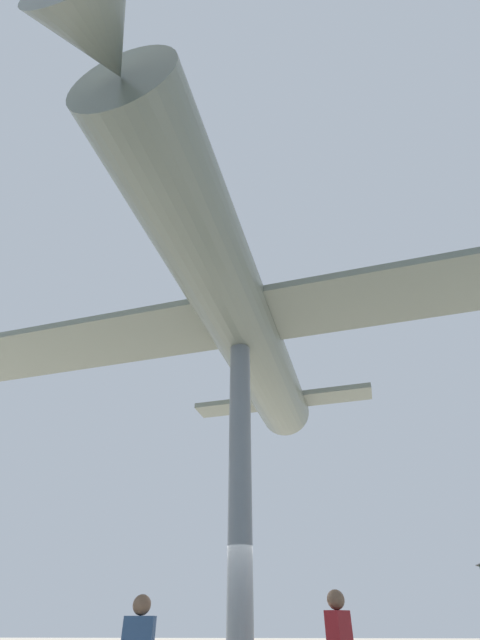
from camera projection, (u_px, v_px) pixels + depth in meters
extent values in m
cylinder|color=slate|center=(240.00, 495.00, 8.57)|extent=(0.48, 0.48, 6.83)
cylinder|color=slate|center=(240.00, 320.00, 11.03)|extent=(4.53, 12.60, 1.75)
cube|color=slate|center=(240.00, 320.00, 11.03)|extent=(19.73, 6.58, 0.18)
cube|color=slate|center=(281.00, 401.00, 15.45)|extent=(6.38, 2.40, 0.18)
cube|color=slate|center=(280.00, 380.00, 15.95)|extent=(0.42, 1.11, 1.65)
cone|color=slate|center=(99.00, 33.00, 5.63)|extent=(1.72, 1.49, 1.49)
sphere|color=brown|center=(142.00, 605.00, 5.85)|extent=(0.25, 0.25, 0.25)
cube|color=maroon|center=(340.00, 638.00, 6.06)|extent=(0.41, 0.45, 0.64)
sphere|color=brown|center=(336.00, 600.00, 6.32)|extent=(0.26, 0.26, 0.26)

